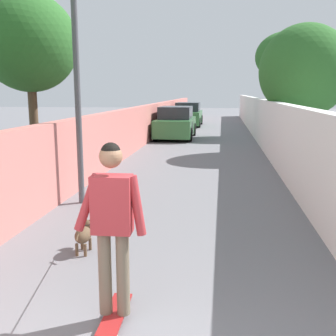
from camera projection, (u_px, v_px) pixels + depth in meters
name	position (u px, v px, depth m)	size (l,w,h in m)	color
ground_plane	(201.00, 149.00, 16.13)	(80.00, 80.00, 0.00)	slate
wall_left	(126.00, 132.00, 14.36)	(48.00, 0.30, 1.66)	#CC726B
fence_right	(273.00, 130.00, 13.67)	(48.00, 0.30, 1.93)	white
tree_right_near	(286.00, 57.00, 19.77)	(3.00, 3.00, 5.14)	brown
tree_left_mid	(29.00, 44.00, 9.66)	(2.33, 2.33, 4.57)	brown
tree_right_distant	(304.00, 71.00, 14.13)	(3.16, 3.16, 4.59)	#473523
lamp_post	(76.00, 53.00, 7.78)	(0.36, 0.36, 4.40)	#4C4C51
skateboard	(115.00, 314.00, 4.04)	(0.81, 0.22, 0.08)	maroon
person_skateboarder	(112.00, 216.00, 3.85)	(0.23, 0.71, 1.72)	#726651
dog	(84.00, 234.00, 5.73)	(1.95, 1.01, 1.06)	brown
car_near	(176.00, 124.00, 19.66)	(3.98, 1.80, 1.54)	#336B38
car_far	(188.00, 115.00, 26.66)	(4.13, 1.80, 1.54)	#336B38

